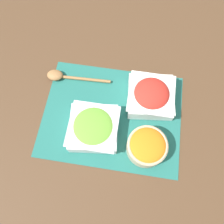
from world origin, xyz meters
TOP-DOWN VIEW (x-y plane):
  - ground_plane at (0.00, 0.00)m, footprint 3.00×3.00m
  - placemat at (0.00, 0.00)m, footprint 0.52×0.40m
  - lettuce_bowl at (-0.06, -0.07)m, footprint 0.19×0.19m
  - tomato_bowl at (0.13, 0.08)m, footprint 0.18×0.18m
  - carrot_bowl at (0.14, -0.11)m, footprint 0.14×0.14m
  - wooden_spoon at (-0.22, 0.13)m, footprint 0.26×0.05m

SIDE VIEW (x-z plane):
  - ground_plane at x=0.00m, z-range 0.00..0.00m
  - placemat at x=0.00m, z-range 0.00..0.00m
  - wooden_spoon at x=-0.22m, z-range 0.00..0.03m
  - lettuce_bowl at x=-0.06m, z-range 0.01..0.07m
  - tomato_bowl at x=0.13m, z-range 0.00..0.09m
  - carrot_bowl at x=0.14m, z-range 0.01..0.09m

